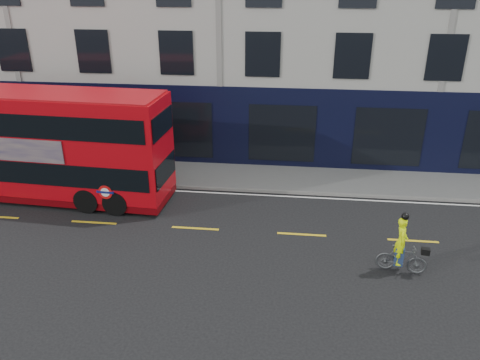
# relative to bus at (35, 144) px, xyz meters

# --- Properties ---
(ground) EXTENTS (120.00, 120.00, 0.00)m
(ground) POSITION_rel_bus_xyz_m (7.13, -3.64, -2.34)
(ground) COLOR black
(ground) RESTS_ON ground
(pavement) EXTENTS (60.00, 3.00, 0.12)m
(pavement) POSITION_rel_bus_xyz_m (7.13, 2.86, -2.28)
(pavement) COLOR gray
(pavement) RESTS_ON ground
(kerb) EXTENTS (60.00, 0.12, 0.13)m
(kerb) POSITION_rel_bus_xyz_m (7.13, 1.36, -2.28)
(kerb) COLOR gray
(kerb) RESTS_ON ground
(building_terrace) EXTENTS (50.00, 10.07, 15.00)m
(building_terrace) POSITION_rel_bus_xyz_m (7.13, 9.30, 5.15)
(building_terrace) COLOR #ABA8A1
(building_terrace) RESTS_ON ground
(road_edge_line) EXTENTS (58.00, 0.10, 0.01)m
(road_edge_line) POSITION_rel_bus_xyz_m (7.13, 1.06, -2.34)
(road_edge_line) COLOR silver
(road_edge_line) RESTS_ON ground
(lane_dashes) EXTENTS (58.00, 0.12, 0.01)m
(lane_dashes) POSITION_rel_bus_xyz_m (7.13, -2.14, -2.34)
(lane_dashes) COLOR gold
(lane_dashes) RESTS_ON ground
(bus) EXTENTS (11.48, 3.26, 4.57)m
(bus) POSITION_rel_bus_xyz_m (0.00, 0.00, 0.00)
(bus) COLOR #B6070F
(bus) RESTS_ON ground
(cyclist) EXTENTS (1.63, 0.70, 2.12)m
(cyclist) POSITION_rel_bus_xyz_m (14.24, -4.14, -1.63)
(cyclist) COLOR #4A4D4F
(cyclist) RESTS_ON ground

